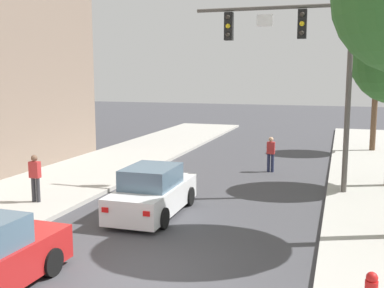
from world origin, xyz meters
TOP-DOWN VIEW (x-y plane):
  - ground_plane at (0.00, 0.00)m, footprint 120.00×120.00m
  - traffic_signal_mast at (2.98, 8.59)m, footprint 5.84×0.38m
  - car_lead_white at (-1.30, 4.25)m, footprint 1.88×4.26m
  - pedestrian_sidewalk_left_walker at (-5.51, 3.90)m, footprint 0.36×0.22m
  - pedestrian_crossing_road at (1.35, 12.06)m, footprint 0.36×0.22m
  - street_tree_third at (6.18, 19.25)m, footprint 2.95×2.95m

SIDE VIEW (x-z plane):
  - ground_plane at x=0.00m, z-range 0.00..0.00m
  - car_lead_white at x=-1.30m, z-range -0.08..1.52m
  - pedestrian_crossing_road at x=1.35m, z-range 0.09..1.73m
  - pedestrian_sidewalk_left_walker at x=-5.51m, z-range 0.24..1.88m
  - street_tree_third at x=6.18m, z-range 1.82..8.19m
  - traffic_signal_mast at x=2.98m, z-range 1.56..9.06m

